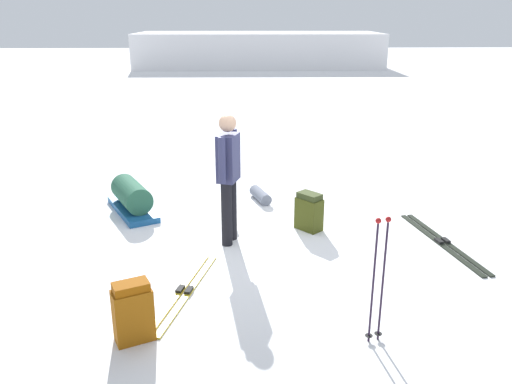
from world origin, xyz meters
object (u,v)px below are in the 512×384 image
at_px(ski_pair_near, 442,242).
at_px(gear_sled, 132,198).
at_px(sleeping_mat_rolled, 260,195).
at_px(ski_pair_far, 185,291).
at_px(ski_poles_planted_near, 379,274).
at_px(backpack_large_dark, 133,312).
at_px(backpack_bright, 309,212).
at_px(skier_standing, 228,173).
at_px(thermos_bottle, 233,217).

distance_m(ski_pair_near, gear_sled, 4.48).
bearing_deg(sleeping_mat_rolled, gear_sled, -166.90).
xyz_separation_m(ski_pair_far, ski_poles_planted_near, (1.84, -0.93, 0.67)).
distance_m(backpack_large_dark, backpack_bright, 3.20).
height_order(backpack_bright, gear_sled, backpack_bright).
height_order(ski_pair_near, gear_sled, gear_sled).
bearing_deg(ski_pair_near, backpack_bright, 163.44).
xyz_separation_m(ski_pair_near, ski_poles_planted_near, (-1.43, -2.12, 0.67)).
relative_size(ski_pair_near, gear_sled, 1.47).
xyz_separation_m(backpack_large_dark, ski_poles_planted_near, (2.21, -0.07, 0.40)).
xyz_separation_m(skier_standing, sleeping_mat_rolled, (0.47, 1.58, -0.86)).
height_order(skier_standing, ski_pair_far, skier_standing).
bearing_deg(ski_pair_near, gear_sled, 163.77).
bearing_deg(ski_poles_planted_near, ski_pair_near, 55.93).
height_order(backpack_bright, ski_poles_planted_near, ski_poles_planted_near).
relative_size(backpack_large_dark, backpack_bright, 1.10).
height_order(skier_standing, backpack_bright, skier_standing).
distance_m(skier_standing, backpack_bright, 1.35).
distance_m(backpack_large_dark, ski_poles_planted_near, 2.24).
bearing_deg(skier_standing, backpack_large_dark, -111.03).
xyz_separation_m(ski_pair_near, backpack_large_dark, (-3.64, -2.04, 0.28)).
relative_size(backpack_bright, gear_sled, 0.40).
relative_size(ski_poles_planted_near, gear_sled, 0.92).
distance_m(ski_pair_far, backpack_large_dark, 0.97).
relative_size(skier_standing, ski_pair_near, 0.87).
xyz_separation_m(skier_standing, ski_pair_near, (2.80, -0.13, -0.94)).
xyz_separation_m(backpack_large_dark, gear_sled, (-0.66, 3.29, -0.06)).
distance_m(backpack_bright, sleeping_mat_rolled, 1.37).
height_order(gear_sled, sleeping_mat_rolled, gear_sled).
height_order(ski_pair_far, sleeping_mat_rolled, sleeping_mat_rolled).
height_order(ski_pair_near, sleeping_mat_rolled, sleeping_mat_rolled).
relative_size(ski_pair_far, ski_poles_planted_near, 1.41).
height_order(sleeping_mat_rolled, thermos_bottle, thermos_bottle).
relative_size(skier_standing, ski_pair_far, 0.98).
bearing_deg(backpack_large_dark, sleeping_mat_rolled, 70.88).
bearing_deg(sleeping_mat_rolled, ski_pair_far, -107.77).
bearing_deg(ski_pair_far, thermos_bottle, 74.99).
bearing_deg(thermos_bottle, backpack_large_dark, -107.76).
relative_size(ski_pair_far, sleeping_mat_rolled, 3.15).
relative_size(ski_pair_near, backpack_large_dark, 3.31).
height_order(backpack_bright, thermos_bottle, backpack_bright).
height_order(backpack_large_dark, sleeping_mat_rolled, backpack_large_dark).
distance_m(backpack_large_dark, thermos_bottle, 2.87).
xyz_separation_m(skier_standing, ski_pair_far, (-0.46, -1.32, -0.94)).
distance_m(ski_pair_far, sleeping_mat_rolled, 3.04).
distance_m(gear_sled, sleeping_mat_rolled, 2.02).
distance_m(ski_pair_far, ski_poles_planted_near, 2.16).
bearing_deg(backpack_large_dark, backpack_bright, 52.88).
relative_size(backpack_large_dark, ski_poles_planted_near, 0.48).
height_order(ski_poles_planted_near, sleeping_mat_rolled, ski_poles_planted_near).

